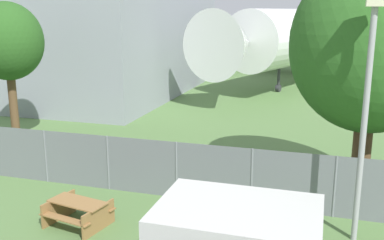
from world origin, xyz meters
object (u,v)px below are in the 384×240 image
at_px(tree_near_hangar, 371,46).
at_px(tree_behind_benches, 7,42).
at_px(airplane, 325,34).
at_px(picnic_bench_near_cabin, 78,210).

xyz_separation_m(tree_near_hangar, tree_behind_benches, (-15.28, 2.12, -0.32)).
distance_m(airplane, picnic_bench_near_cabin, 34.52).
distance_m(airplane, tree_near_hangar, 29.35).
bearing_deg(tree_near_hangar, airplane, 93.34).
height_order(airplane, tree_near_hangar, airplane).
bearing_deg(picnic_bench_near_cabin, tree_behind_benches, 137.79).
bearing_deg(airplane, picnic_bench_near_cabin, 9.04).
distance_m(picnic_bench_near_cabin, tree_behind_benches, 10.72).
relative_size(airplane, tree_behind_benches, 5.63).
bearing_deg(tree_behind_benches, airplane, 63.46).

